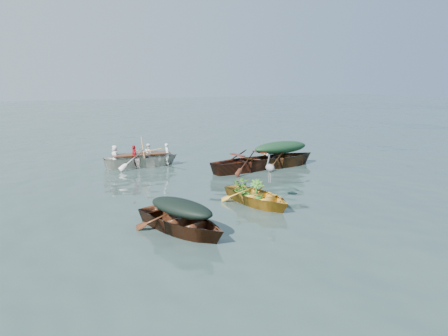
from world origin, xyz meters
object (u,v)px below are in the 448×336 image
object	(u,v)px
dark_covered_boat	(182,232)
green_tarp_boat	(280,167)
open_wooden_boat	(249,171)
yellow_dinghy	(257,204)
rowed_boat	(142,167)
heron	(270,173)

from	to	relation	value
dark_covered_boat	green_tarp_boat	xyz separation A→B (m)	(6.90, 5.71, 0.00)
open_wooden_boat	yellow_dinghy	bearing A→B (deg)	145.13
yellow_dinghy	dark_covered_boat	size ratio (longest dim) A/B	0.88
yellow_dinghy	open_wooden_boat	xyz separation A→B (m)	(2.28, 4.38, 0.00)
yellow_dinghy	open_wooden_boat	world-z (taller)	open_wooden_boat
rowed_boat	heron	xyz separation A→B (m)	(1.99, -7.04, 0.91)
dark_covered_boat	open_wooden_boat	xyz separation A→B (m)	(5.24, 5.61, 0.00)
yellow_dinghy	dark_covered_boat	bearing A→B (deg)	-166.36
open_wooden_boat	rowed_boat	size ratio (longest dim) A/B	1.08
open_wooden_boat	heron	world-z (taller)	heron
yellow_dinghy	open_wooden_boat	bearing A→B (deg)	53.67
open_wooden_boat	heron	distance (m)	4.68
green_tarp_boat	open_wooden_boat	world-z (taller)	same
yellow_dinghy	rowed_boat	size ratio (longest dim) A/B	0.74
rowed_boat	open_wooden_boat	bearing A→B (deg)	-122.60
yellow_dinghy	open_wooden_boat	size ratio (longest dim) A/B	0.69
rowed_boat	dark_covered_boat	bearing A→B (deg)	174.03
heron	dark_covered_boat	bearing A→B (deg)	-167.60
open_wooden_boat	rowed_boat	bearing A→B (deg)	45.77
heron	open_wooden_boat	bearing A→B (deg)	58.84
yellow_dinghy	rowed_boat	xyz separation A→B (m)	(-1.45, 7.17, 0.00)
yellow_dinghy	dark_covered_boat	xyz separation A→B (m)	(-2.97, -1.23, 0.00)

